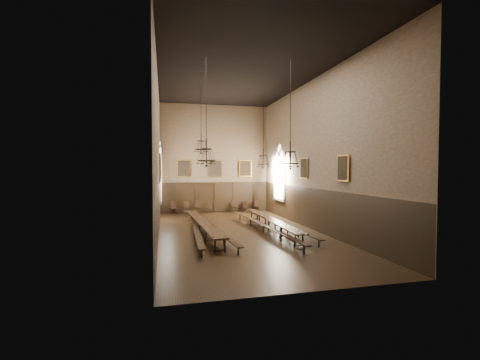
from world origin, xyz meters
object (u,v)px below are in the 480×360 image
object	(u,v)px
table_left	(203,228)
chandelier_back_left	(201,145)
bench_left_outer	(196,230)
chair_1	(187,210)
bench_left_inner	(215,230)
chair_2	(198,210)
chair_7	(257,208)
chandelier_front_right	(290,157)
table_right	(272,225)
bench_right_inner	(264,227)
bench_right_outer	(282,226)
chair_3	(209,210)
chandelier_back_right	(263,159)
chair_5	(235,209)
chair_0	(174,210)
chandelier_front_left	(206,154)
chair_6	(245,209)

from	to	relation	value
table_left	chandelier_back_left	bearing A→B (deg)	85.53
table_left	bench_left_outer	distance (m)	0.44
chair_1	table_left	bearing A→B (deg)	-99.82
bench_left_inner	chandelier_back_left	world-z (taller)	chandelier_back_left
chair_2	chair_7	distance (m)	4.99
chair_2	chandelier_front_right	world-z (taller)	chandelier_front_right
chandelier_front_right	chair_2	bearing A→B (deg)	106.05
table_right	bench_left_outer	xyz separation A→B (m)	(-4.48, -0.10, -0.06)
bench_right_inner	chair_2	distance (m)	9.18
chair_1	chair_7	world-z (taller)	chair_1
bench_right_outer	chair_3	distance (m)	8.95
chandelier_back_right	chair_5	bearing A→B (deg)	96.37
chair_3	chair_7	xyz separation A→B (m)	(4.09, 0.05, 0.01)
table_left	table_right	xyz separation A→B (m)	(4.08, -0.03, -0.01)
table_left	chair_1	xyz separation A→B (m)	(-0.29, 8.34, -0.07)
chair_0	chair_3	distance (m)	2.85
bench_left_outer	bench_right_inner	distance (m)	3.87
bench_right_inner	chandelier_front_left	size ratio (longest dim) A/B	2.08
chair_5	chair_6	size ratio (longest dim) A/B	1.18
table_left	chair_5	world-z (taller)	chair_5
chair_7	bench_right_outer	bearing A→B (deg)	-90.73
bench_left_outer	chair_0	xyz separation A→B (m)	(-0.93, 8.49, 0.02)
bench_left_inner	chair_3	bearing A→B (deg)	84.15
chair_5	chandelier_back_left	world-z (taller)	chandelier_back_left
bench_right_inner	chair_1	xyz separation A→B (m)	(-3.75, 8.75, -0.01)
chair_7	chandelier_front_right	xyz separation A→B (m)	(-1.69, -11.52, 3.96)
chair_0	chair_6	xyz separation A→B (m)	(5.89, -0.06, -0.04)
chandelier_back_right	chandelier_front_left	size ratio (longest dim) A/B	1.02
chair_7	chandelier_back_left	bearing A→B (deg)	-124.70
chair_1	chair_7	xyz separation A→B (m)	(5.91, 0.03, -0.01)
chair_5	chandelier_back_right	bearing A→B (deg)	-82.20
table_right	bench_right_outer	distance (m)	0.61
chair_3	chair_7	world-z (taller)	chair_7
bench_right_outer	chair_0	size ratio (longest dim) A/B	8.95
chair_2	chair_7	bearing A→B (deg)	-2.68
bench_right_outer	chandelier_front_left	bearing A→B (deg)	-153.84
chair_0	chair_2	world-z (taller)	chair_2
table_right	chair_3	bearing A→B (deg)	107.02
chandelier_back_right	chandelier_front_left	bearing A→B (deg)	-132.10
table_right	chair_1	size ratio (longest dim) A/B	9.14
table_right	chair_2	xyz separation A→B (m)	(-3.45, 8.35, -0.04)
chair_0	bench_right_outer	bearing A→B (deg)	-64.66
chandelier_back_left	chair_0	bearing A→B (deg)	102.99
chair_3	chair_5	xyz separation A→B (m)	(2.17, -0.03, 0.04)
bench_left_inner	chandelier_back_right	xyz separation A→B (m)	(3.71, 2.88, 4.04)
chair_3	chandelier_front_left	size ratio (longest dim) A/B	0.18
chair_5	chandelier_front_left	size ratio (longest dim) A/B	0.20
chair_7	chair_6	bearing A→B (deg)	-170.45
bench_left_inner	chandelier_front_right	xyz separation A→B (m)	(3.30, -2.76, 3.98)
chair_5	chair_1	bearing A→B (deg)	-179.24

